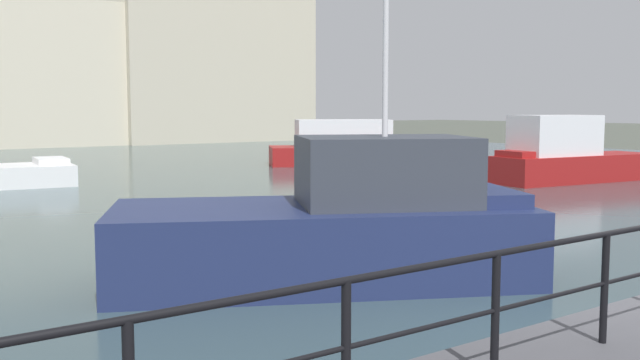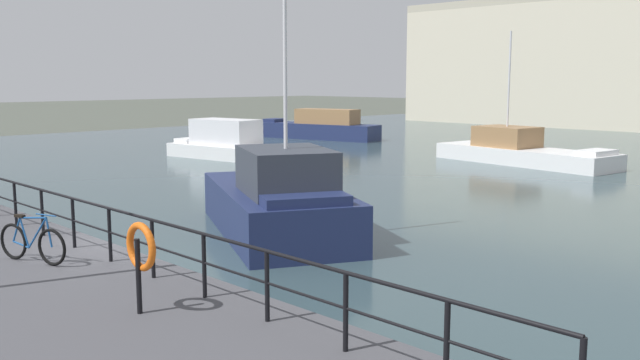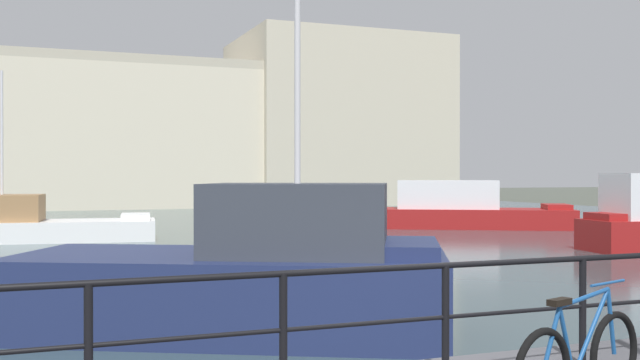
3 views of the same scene
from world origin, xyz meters
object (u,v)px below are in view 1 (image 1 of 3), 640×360
at_px(harbor_building, 11,68).
at_px(moored_small_launch, 336,227).
at_px(moored_blue_motorboat, 567,156).
at_px(moored_red_daysailer, 358,147).

xyz_separation_m(harbor_building, moored_small_launch, (-6.99, -51.07, -5.15)).
bearing_deg(moored_small_launch, moored_blue_motorboat, 51.08).
xyz_separation_m(moored_small_launch, moored_red_daysailer, (16.44, 19.53, -0.02)).
bearing_deg(moored_small_launch, harbor_building, 109.62).
distance_m(harbor_building, moored_small_launch, 51.80).
xyz_separation_m(harbor_building, moored_red_daysailer, (9.45, -31.54, -5.18)).
distance_m(moored_small_launch, moored_blue_motorboat, 19.08).
bearing_deg(moored_red_daysailer, moored_blue_motorboat, -56.41).
xyz_separation_m(moored_small_launch, moored_blue_motorboat, (17.47, 7.66, 0.11)).
distance_m(harbor_building, moored_red_daysailer, 33.33).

